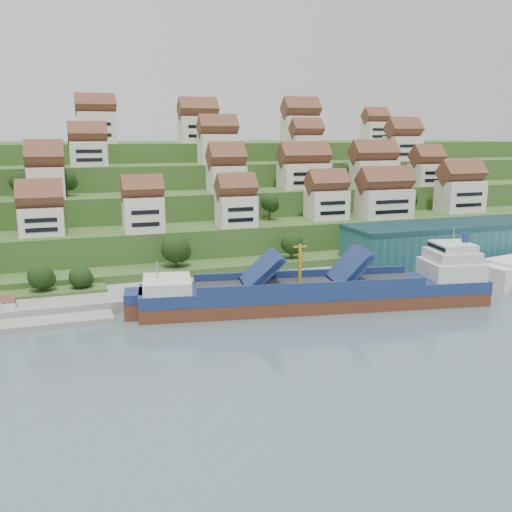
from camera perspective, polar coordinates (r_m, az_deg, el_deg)
name	(u,v)px	position (r m, az deg, el deg)	size (l,w,h in m)	color
ground	(296,307)	(115.55, 4.00, -5.15)	(300.00, 300.00, 0.00)	slate
quay	(349,277)	(136.66, 9.30, -2.06)	(180.00, 14.00, 2.20)	gray
hillside	(186,199)	(210.85, -7.01, 5.67)	(260.00, 128.00, 31.00)	#2D4C1E
hillside_village	(225,168)	(169.05, -3.17, 8.82)	(156.61, 64.63, 29.80)	white
hillside_trees	(177,207)	(147.74, -7.95, 4.85)	(130.13, 62.34, 31.55)	#1C3712
warehouse	(458,242)	(154.44, 19.56, 1.36)	(60.00, 15.00, 10.00)	#245C61
flagpole	(353,258)	(130.19, 9.69, -0.17)	(1.28, 0.16, 8.00)	gray
cargo_ship	(326,292)	(115.82, 7.04, -3.62)	(70.94, 22.03, 15.45)	#572D1A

